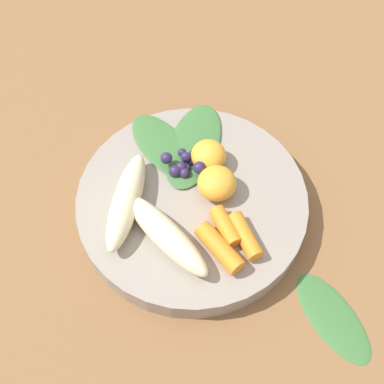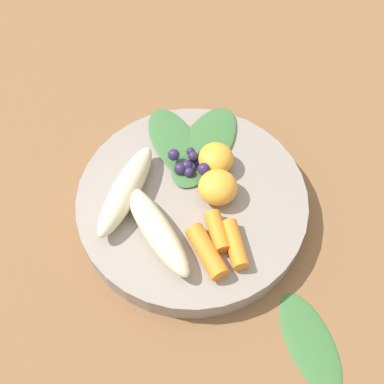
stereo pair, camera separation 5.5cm
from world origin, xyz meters
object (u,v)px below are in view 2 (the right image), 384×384
at_px(banana_peeled_right, 126,190).
at_px(kale_leaf_stray, 310,341).
at_px(banana_peeled_left, 157,229).
at_px(orange_segment_near, 216,158).
at_px(bowl, 192,203).

bearing_deg(banana_peeled_right, kale_leaf_stray, 73.12).
height_order(banana_peeled_left, orange_segment_near, same).
bearing_deg(kale_leaf_stray, banana_peeled_left, -143.12).
xyz_separation_m(banana_peeled_left, kale_leaf_stray, (0.19, 0.03, -0.04)).
height_order(banana_peeled_right, orange_segment_near, same).
bearing_deg(bowl, orange_segment_near, 99.32).
xyz_separation_m(banana_peeled_left, banana_peeled_right, (-0.06, 0.01, 0.00)).
relative_size(bowl, kale_leaf_stray, 2.39).
distance_m(bowl, orange_segment_near, 0.06).
xyz_separation_m(banana_peeled_right, kale_leaf_stray, (0.25, 0.02, -0.04)).
relative_size(orange_segment_near, kale_leaf_stray, 0.37).
bearing_deg(orange_segment_near, banana_peeled_left, -82.82).
xyz_separation_m(bowl, banana_peeled_left, (0.01, -0.06, 0.03)).
bearing_deg(bowl, banana_peeled_left, -84.56).
bearing_deg(bowl, kale_leaf_stray, -9.75).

